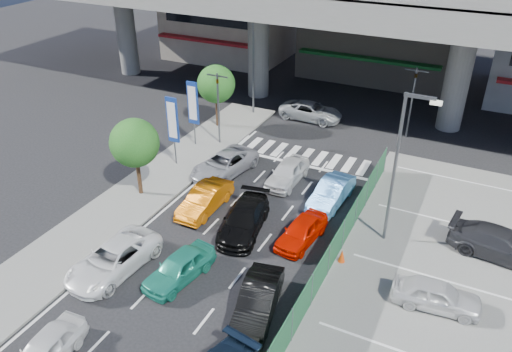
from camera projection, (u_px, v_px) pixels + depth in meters
The scene contains 26 objects.
ground at pixel (208, 268), 23.88m from camera, with size 120.00×120.00×0.00m, color black.
parking_lot at pixel (454, 315), 21.22m from camera, with size 12.00×28.00×0.06m, color slate.
sidewalk_left at pixel (141, 193), 29.63m from camera, with size 4.00×30.00×0.12m, color slate.
fence_run at pixel (321, 274), 22.18m from camera, with size 0.16×22.00×1.80m, color #1C5330, non-canonical shape.
traffic_light_left at pixel (218, 91), 33.62m from camera, with size 1.60×1.24×5.20m.
traffic_light_right at pixel (414, 85), 34.60m from camera, with size 1.60×1.24×5.20m.
street_lamp_right at pixel (400, 158), 23.43m from camera, with size 1.65×0.22×8.00m.
street_lamp_left at pixel (255, 56), 37.93m from camera, with size 1.65×0.22×8.00m.
signboard_near at pixel (173, 122), 31.32m from camera, with size 0.80×0.14×4.70m.
signboard_far at pixel (193, 105), 33.81m from camera, with size 0.80×0.14×4.70m.
tree_near at pixel (135, 143), 27.98m from camera, with size 2.80×2.80×4.80m.
tree_far at pixel (216, 84), 36.45m from camera, with size 2.80×2.80×4.80m.
van_white_back_left at pixel (45, 351), 18.81m from camera, with size 1.47×3.66×1.25m, color white.
sedan_white_mid_left at pixel (113, 259), 23.38m from camera, with size 2.29×4.97×1.38m, color white.
taxi_teal_mid at pixel (179, 267), 22.91m from camera, with size 1.57×3.89×1.33m, color #239279.
hatch_black_mid_right at pixel (258, 300), 21.03m from camera, with size 1.46×4.19×1.38m, color black.
taxi_orange_left at pixel (205, 199), 27.89m from camera, with size 1.46×4.19×1.38m, color #BF5A04.
sedan_black_mid at pixel (244, 220), 26.18m from camera, with size 1.93×4.76×1.38m, color black.
taxi_orange_right at pixel (302, 231), 25.40m from camera, with size 1.50×3.72×1.27m, color red.
wagon_silver_front_left at pixel (224, 164), 31.50m from camera, with size 2.28×4.94×1.37m, color #96979E.
sedan_white_front_mid at pixel (287, 172), 30.55m from camera, with size 1.63×4.05×1.38m, color silver.
kei_truck_front_right at pixel (331, 193), 28.50m from camera, with size 1.46×4.19×1.38m, color #4782C6.
crossing_wagon_silver at pixel (311, 111), 39.02m from camera, with size 2.26×4.89×1.36m, color #A1A5A9.
parked_sedan_white at pixel (437, 295), 21.30m from camera, with size 1.51×3.74×1.28m, color silver.
parked_sedan_dgrey at pixel (502, 244), 24.20m from camera, with size 2.02×4.97×1.44m, color #2B2B2F.
traffic_cone at pixel (342, 256), 24.06m from camera, with size 0.34×0.34×0.67m, color #D03F0B.
Camera 1 is at (10.22, -15.60, 15.72)m, focal length 35.00 mm.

